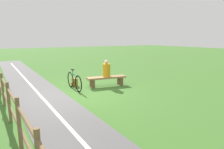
# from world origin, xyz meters

# --- Properties ---
(ground_plane) EXTENTS (80.00, 80.00, 0.00)m
(ground_plane) POSITION_xyz_m (0.00, 0.00, 0.00)
(ground_plane) COLOR #3D6B28
(bench) EXTENTS (1.90, 0.74, 0.46)m
(bench) POSITION_xyz_m (-1.61, -0.54, 0.32)
(bench) COLOR #937047
(bench) RESTS_ON ground_plane
(person_seated) EXTENTS (0.42, 0.42, 0.79)m
(person_seated) POSITION_xyz_m (-1.61, -0.54, 0.79)
(person_seated) COLOR orange
(person_seated) RESTS_ON bench
(bicycle) EXTENTS (0.08, 1.68, 0.89)m
(bicycle) POSITION_xyz_m (-0.10, -0.75, 0.38)
(bicycle) COLOR black
(bicycle) RESTS_ON ground_plane
(backpack) EXTENTS (0.32, 0.37, 0.37)m
(backpack) POSITION_xyz_m (-0.31, -1.32, 0.18)
(backpack) COLOR olive
(backpack) RESTS_ON ground_plane
(fence_roadside) EXTENTS (0.88, 12.50, 1.11)m
(fence_roadside) POSITION_xyz_m (2.44, 3.13, 0.65)
(fence_roadside) COLOR brown
(fence_roadside) RESTS_ON ground_plane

